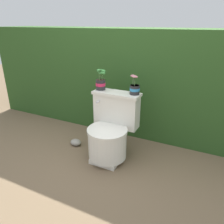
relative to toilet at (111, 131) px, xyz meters
name	(u,v)px	position (x,y,z in m)	size (l,w,h in m)	color
ground_plane	(103,157)	(-0.07, -0.05, -0.32)	(12.00, 12.00, 0.00)	brown
hedge_backdrop	(134,80)	(-0.07, 0.88, 0.36)	(4.31, 0.69, 1.35)	#284C1E
toilet	(111,131)	(0.00, 0.00, 0.00)	(0.52, 0.54, 0.72)	silver
potted_plant_left	(101,81)	(-0.20, 0.17, 0.49)	(0.12, 0.13, 0.23)	#262628
potted_plant_midleft	(135,88)	(0.20, 0.17, 0.47)	(0.11, 0.10, 0.20)	#262628
garden_stone	(76,142)	(-0.49, 0.02, -0.28)	(0.14, 0.11, 0.08)	gray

